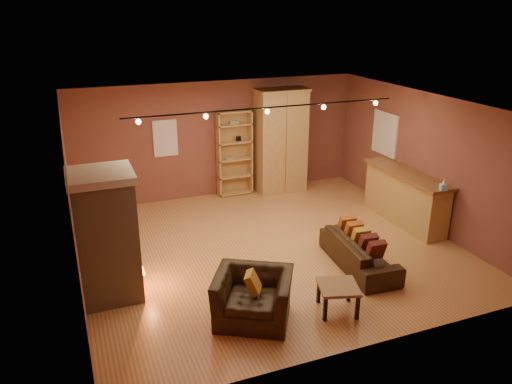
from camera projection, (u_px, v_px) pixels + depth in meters
name	position (u px, v px, depth m)	size (l,w,h in m)	color
floor	(270.00, 248.00, 9.75)	(7.00, 7.00, 0.00)	#A96D3C
ceiling	(272.00, 105.00, 8.76)	(7.00, 7.00, 0.00)	brown
back_wall	(219.00, 139.00, 12.09)	(7.00, 0.02, 2.80)	brown
left_wall	(72.00, 206.00, 8.06)	(0.02, 6.50, 2.80)	brown
right_wall	(425.00, 160.00, 10.45)	(0.02, 6.50, 2.80)	brown
fireplace	(107.00, 236.00, 7.81)	(1.01, 0.98, 2.12)	tan
back_window	(165.00, 138.00, 11.57)	(0.56, 0.04, 0.86)	silver
bookcase	(233.00, 152.00, 12.22)	(0.86, 0.34, 2.11)	tan
armoire	(281.00, 141.00, 12.35)	(1.27, 0.72, 2.58)	tan
bar_counter	(405.00, 197.00, 10.74)	(0.63, 2.36, 1.13)	tan
tissue_box	(444.00, 186.00, 9.51)	(0.15, 0.15, 0.22)	#95C4EF
right_window	(385.00, 134.00, 11.57)	(0.05, 0.90, 1.00)	silver
loveseat	(360.00, 247.00, 8.94)	(0.71, 1.93, 0.78)	black
armchair	(253.00, 290.00, 7.39)	(1.35, 1.20, 0.99)	black
coffee_table	(338.00, 289.00, 7.62)	(0.73, 0.73, 0.45)	brown
track_rail	(267.00, 109.00, 8.97)	(5.20, 0.09, 0.13)	black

